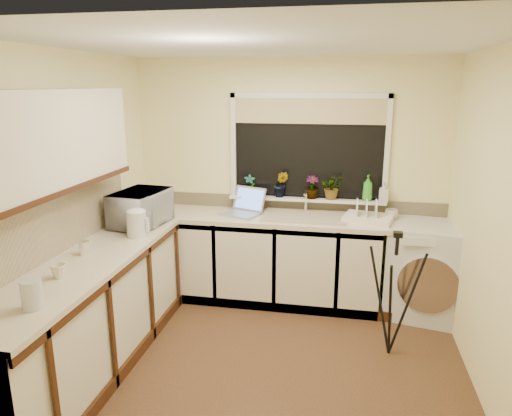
% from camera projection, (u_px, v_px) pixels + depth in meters
% --- Properties ---
extents(floor, '(3.20, 3.20, 0.00)m').
position_uv_depth(floor, '(263.00, 364.00, 3.79)').
color(floor, brown).
rests_on(floor, ground).
extents(ceiling, '(3.20, 3.20, 0.00)m').
position_uv_depth(ceiling, '(264.00, 43.00, 3.17)').
color(ceiling, white).
rests_on(ceiling, ground).
extents(wall_back, '(3.20, 0.00, 3.20)m').
position_uv_depth(wall_back, '(288.00, 179.00, 4.91)').
color(wall_back, '#FDF1A9').
rests_on(wall_back, ground).
extents(wall_front, '(3.20, 0.00, 3.20)m').
position_uv_depth(wall_front, '(203.00, 310.00, 2.06)').
color(wall_front, '#FDF1A9').
rests_on(wall_front, ground).
extents(wall_left, '(0.00, 3.00, 3.00)m').
position_uv_depth(wall_left, '(67.00, 207.00, 3.77)').
color(wall_left, '#FDF1A9').
rests_on(wall_left, ground).
extents(wall_right, '(0.00, 3.00, 3.00)m').
position_uv_depth(wall_right, '(495.00, 230.00, 3.19)').
color(wall_right, '#FDF1A9').
rests_on(wall_right, ground).
extents(base_cabinet_back, '(2.55, 0.60, 0.86)m').
position_uv_depth(base_cabinet_back, '(252.00, 259.00, 4.88)').
color(base_cabinet_back, silver).
rests_on(base_cabinet_back, floor).
extents(base_cabinet_left, '(0.54, 2.40, 0.86)m').
position_uv_depth(base_cabinet_left, '(90.00, 318.00, 3.64)').
color(base_cabinet_left, silver).
rests_on(base_cabinet_left, floor).
extents(worktop_back, '(3.20, 0.60, 0.04)m').
position_uv_depth(worktop_back, '(284.00, 219.00, 4.71)').
color(worktop_back, beige).
rests_on(worktop_back, base_cabinet_back).
extents(worktop_left, '(0.60, 2.40, 0.04)m').
position_uv_depth(worktop_left, '(85.00, 264.00, 3.52)').
color(worktop_left, beige).
rests_on(worktop_left, base_cabinet_left).
extents(upper_cabinet, '(0.28, 1.90, 0.70)m').
position_uv_depth(upper_cabinet, '(42.00, 143.00, 3.17)').
color(upper_cabinet, silver).
rests_on(upper_cabinet, wall_left).
extents(splashback_left, '(0.02, 2.40, 0.45)m').
position_uv_depth(splashback_left, '(47.00, 230.00, 3.51)').
color(splashback_left, beige).
rests_on(splashback_left, wall_left).
extents(splashback_back, '(3.20, 0.02, 0.14)m').
position_uv_depth(splashback_back, '(288.00, 203.00, 4.96)').
color(splashback_back, beige).
rests_on(splashback_back, wall_back).
extents(window_glass, '(1.50, 0.02, 1.00)m').
position_uv_depth(window_glass, '(308.00, 149.00, 4.77)').
color(window_glass, black).
rests_on(window_glass, wall_back).
extents(window_blind, '(1.50, 0.02, 0.25)m').
position_uv_depth(window_blind, '(309.00, 111.00, 4.65)').
color(window_blind, tan).
rests_on(window_blind, wall_back).
extents(windowsill, '(1.60, 0.14, 0.03)m').
position_uv_depth(windowsill, '(306.00, 199.00, 4.85)').
color(windowsill, white).
rests_on(windowsill, wall_back).
extents(sink, '(0.82, 0.46, 0.03)m').
position_uv_depth(sink, '(304.00, 216.00, 4.66)').
color(sink, tan).
rests_on(sink, worktop_back).
extents(faucet, '(0.03, 0.03, 0.24)m').
position_uv_depth(faucet, '(306.00, 202.00, 4.81)').
color(faucet, silver).
rests_on(faucet, worktop_back).
extents(washing_machine, '(0.75, 0.74, 0.91)m').
position_uv_depth(washing_machine, '(423.00, 270.00, 4.53)').
color(washing_machine, silver).
rests_on(washing_machine, floor).
extents(laptop, '(0.46, 0.46, 0.26)m').
position_uv_depth(laptop, '(244.00, 207.00, 4.81)').
color(laptop, '#A8A8B0').
rests_on(laptop, worktop_back).
extents(kettle, '(0.17, 0.17, 0.22)m').
position_uv_depth(kettle, '(137.00, 224.00, 4.07)').
color(kettle, silver).
rests_on(kettle, worktop_left).
extents(dish_rack, '(0.50, 0.42, 0.07)m').
position_uv_depth(dish_rack, '(368.00, 219.00, 4.51)').
color(dish_rack, white).
rests_on(dish_rack, worktop_back).
extents(tripod, '(0.64, 0.64, 1.06)m').
position_uv_depth(tripod, '(393.00, 295.00, 3.81)').
color(tripod, black).
rests_on(tripod, floor).
extents(glass_jug, '(0.12, 0.12, 0.18)m').
position_uv_depth(glass_jug, '(32.00, 294.00, 2.76)').
color(glass_jug, silver).
rests_on(glass_jug, worktop_left).
extents(steel_jar, '(0.08, 0.08, 0.11)m').
position_uv_depth(steel_jar, '(84.00, 248.00, 3.64)').
color(steel_jar, silver).
rests_on(steel_jar, worktop_left).
extents(microwave, '(0.46, 0.62, 0.32)m').
position_uv_depth(microwave, '(141.00, 208.00, 4.40)').
color(microwave, silver).
rests_on(microwave, worktop_left).
extents(plant_a, '(0.13, 0.11, 0.22)m').
position_uv_depth(plant_a, '(250.00, 185.00, 4.92)').
color(plant_a, '#999999').
rests_on(plant_a, windowsill).
extents(plant_b, '(0.15, 0.12, 0.27)m').
position_uv_depth(plant_b, '(281.00, 184.00, 4.85)').
color(plant_b, '#999999').
rests_on(plant_b, windowsill).
extents(plant_c, '(0.15, 0.15, 0.23)m').
position_uv_depth(plant_c, '(312.00, 187.00, 4.79)').
color(plant_c, '#999999').
rests_on(plant_c, windowsill).
extents(plant_d, '(0.24, 0.21, 0.25)m').
position_uv_depth(plant_d, '(332.00, 187.00, 4.76)').
color(plant_d, '#999999').
rests_on(plant_d, windowsill).
extents(soap_bottle_green, '(0.12, 0.12, 0.26)m').
position_uv_depth(soap_bottle_green, '(368.00, 188.00, 4.70)').
color(soap_bottle_green, green).
rests_on(soap_bottle_green, windowsill).
extents(soap_bottle_clear, '(0.10, 0.10, 0.20)m').
position_uv_depth(soap_bottle_clear, '(384.00, 192.00, 4.66)').
color(soap_bottle_clear, '#999999').
rests_on(soap_bottle_clear, windowsill).
extents(cup_back, '(0.16, 0.16, 0.10)m').
position_uv_depth(cup_back, '(391.00, 214.00, 4.60)').
color(cup_back, beige).
rests_on(cup_back, worktop_back).
extents(cup_left, '(0.12, 0.12, 0.10)m').
position_uv_depth(cup_left, '(59.00, 271.00, 3.21)').
color(cup_left, beige).
rests_on(cup_left, worktop_left).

